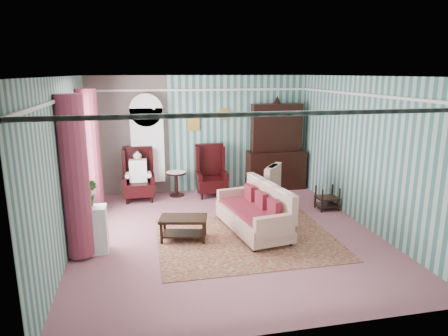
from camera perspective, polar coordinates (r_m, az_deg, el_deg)
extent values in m
plane|color=#8F535C|center=(7.62, 0.40, -9.38)|extent=(6.00, 6.00, 0.00)
cube|color=#37645F|center=(10.09, -3.24, 4.83)|extent=(5.50, 0.02, 2.90)
cube|color=#37645F|center=(4.41, 8.82, -6.71)|extent=(5.50, 0.02, 2.90)
cube|color=#37645F|center=(7.14, -21.70, 0.28)|extent=(0.02, 6.00, 2.90)
cube|color=#37645F|center=(8.21, 19.52, 2.09)|extent=(0.02, 6.00, 2.90)
cube|color=white|center=(7.03, 0.44, 12.97)|extent=(5.50, 6.00, 0.02)
cube|color=#884553|center=(9.97, -13.53, 4.38)|extent=(1.90, 0.01, 2.90)
cube|color=silver|center=(7.04, 0.43, 10.12)|extent=(5.50, 6.00, 0.05)
cube|color=white|center=(7.69, -20.82, 2.01)|extent=(0.04, 1.50, 1.90)
cylinder|color=brown|center=(6.69, -20.55, -1.33)|extent=(0.44, 0.44, 2.60)
cylinder|color=brown|center=(8.73, -18.61, 2.12)|extent=(0.44, 0.44, 2.60)
cube|color=gold|center=(9.99, -4.37, 6.47)|extent=(0.30, 0.03, 0.38)
cube|color=silver|center=(9.88, -10.84, 2.48)|extent=(0.80, 0.28, 2.24)
cube|color=black|center=(10.32, 7.52, 3.42)|extent=(1.50, 0.56, 2.36)
cube|color=black|center=(9.60, -12.14, -0.92)|extent=(0.76, 0.80, 1.25)
cube|color=black|center=(9.74, -1.81, -0.41)|extent=(0.76, 0.80, 1.25)
cylinder|color=black|center=(9.86, -6.82, -2.28)|extent=(0.50, 0.50, 0.60)
cube|color=black|center=(9.13, 14.53, -4.13)|extent=(0.45, 0.38, 0.54)
cube|color=white|center=(7.10, -18.54, -8.40)|extent=(0.55, 0.35, 0.80)
cube|color=#4D191E|center=(7.42, 3.20, -10.02)|extent=(3.20, 2.60, 0.01)
cube|color=#B6AF8D|center=(7.57, 4.18, -5.89)|extent=(1.26, 2.01, 0.91)
cube|color=#BEB393|center=(8.76, 4.94, -2.96)|extent=(1.20, 1.20, 0.98)
cube|color=black|center=(7.33, -5.80, -8.61)|extent=(0.93, 0.65, 0.43)
imported|color=#20541A|center=(6.78, -19.84, -4.13)|extent=(0.37, 0.32, 0.41)
imported|color=#295A1C|center=(6.96, -18.66, -3.35)|extent=(0.31, 0.29, 0.46)
imported|color=#244D18|center=(7.02, -19.00, -3.42)|extent=(0.30, 0.30, 0.42)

